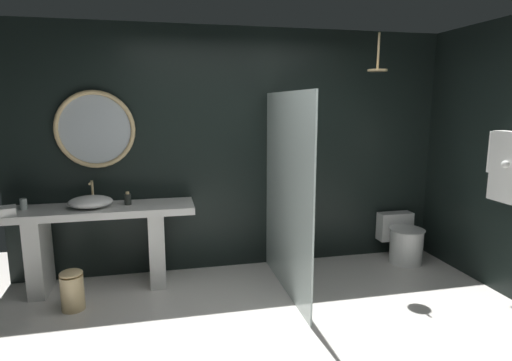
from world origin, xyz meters
The scene contains 14 objects.
ground_plane centered at (0.00, 0.00, 0.00)m, with size 5.76×5.76×0.00m, color silver.
back_wall_panel centered at (0.00, 1.90, 1.30)m, with size 4.80×0.10×2.60m, color black.
side_wall_right centered at (2.35, 0.76, 1.30)m, with size 0.10×2.47×2.60m, color black.
vanity_counter centered at (-1.48, 1.58, 0.54)m, with size 1.85×0.50×0.82m.
vessel_sink centered at (-1.53, 1.55, 0.88)m, with size 0.41×0.34×0.24m.
tumbler_cup centered at (-2.14, 1.63, 0.87)m, with size 0.06×0.06×0.10m, color silver.
soap_dispenser centered at (-1.19, 1.61, 0.88)m, with size 0.07×0.07×0.13m.
round_wall_mirror centered at (-1.48, 1.81, 1.56)m, with size 0.77×0.05×0.77m.
shower_glass_panel centered at (0.30, 1.11, 0.96)m, with size 0.02×1.48×1.92m, color silver.
rain_shower_head centered at (1.30, 1.35, 2.17)m, with size 0.20×0.20×0.37m.
hanging_bathrobe centered at (2.21, 0.50, 1.27)m, with size 0.20×0.55×0.71m.
toilet centered at (1.85, 1.56, 0.25)m, with size 0.41×0.55×0.53m.
waste_bin centered at (-1.67, 1.14, 0.19)m, with size 0.20×0.20×0.37m.
folded_hand_towel centered at (-2.24, 1.43, 0.86)m, with size 0.20×0.18×0.08m, color white.
Camera 1 is at (-0.84, -2.61, 1.81)m, focal length 29.39 mm.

